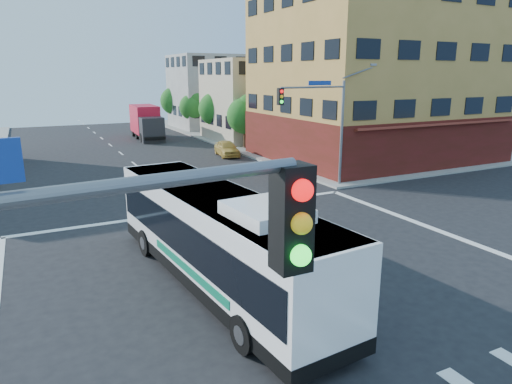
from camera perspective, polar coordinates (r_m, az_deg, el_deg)
name	(u,v)px	position (r m, az deg, el deg)	size (l,w,h in m)	color
ground	(279,277)	(17.41, 2.95, -10.56)	(120.00, 120.00, 0.00)	black
sidewalk_ne	(376,129)	(65.27, 14.73, 7.60)	(50.00, 50.00, 0.15)	gray
corner_building_ne	(374,92)	(42.57, 14.53, 12.04)	(18.10, 15.44, 14.00)	#C08D44
building_east_near	(263,100)	(53.82, 0.87, 11.43)	(12.06, 10.06, 9.00)	tan
building_east_far	(217,92)	(66.52, -4.84, 12.40)	(12.06, 10.06, 10.00)	#A2A29D
signal_mast_ne	(322,113)	(29.72, 8.30, 9.73)	(7.91, 1.13, 8.07)	slate
street_tree_a	(246,113)	(46.22, -1.28, 9.79)	(3.60, 3.60, 5.53)	#362413
street_tree_b	(216,107)	(53.52, -5.02, 10.55)	(3.80, 3.80, 5.79)	#362413
street_tree_c	(193,105)	(61.03, -7.86, 10.68)	(3.40, 3.40, 5.29)	#362413
street_tree_d	(175,99)	(68.61, -10.10, 11.35)	(4.00, 4.00, 6.03)	#362413
transit_bus	(217,237)	(16.14, -4.92, -5.58)	(3.82, 12.92, 3.77)	black
box_truck	(147,123)	(55.40, -13.53, 8.38)	(2.91, 8.64, 3.84)	#25252A
parked_car	(227,148)	(42.62, -3.65, 5.48)	(1.69, 4.21, 1.43)	gold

